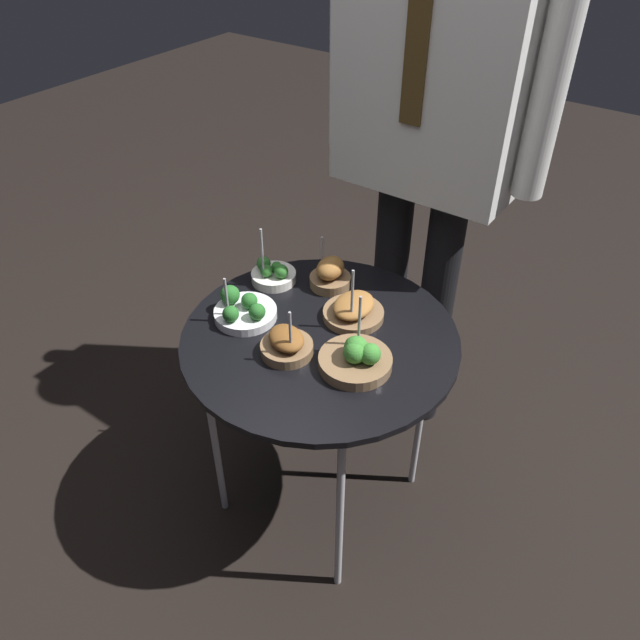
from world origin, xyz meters
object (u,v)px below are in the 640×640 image
Objects in this scene: bowl_broccoli_front_center at (356,357)px; bowl_broccoli_mid_left at (243,310)px; bowl_roast_far_rim at (330,275)px; waiter_figure at (435,97)px; bowl_broccoli_back_right at (273,274)px; serving_cart at (320,348)px; bowl_roast_back_left at (287,344)px; bowl_roast_center at (353,310)px.

bowl_broccoli_front_center is 1.07× the size of bowl_broccoli_mid_left.
bowl_broccoli_front_center is (0.24, -0.24, -0.00)m from bowl_roast_far_rim.
waiter_figure is (0.11, 0.31, 0.42)m from bowl_roast_far_rim.
bowl_broccoli_front_center is (0.38, -0.16, 0.01)m from bowl_broccoli_back_right.
waiter_figure is at bearing 57.13° from bowl_broccoli_back_right.
serving_cart is 0.71m from waiter_figure.
bowl_roast_back_left is 0.74m from waiter_figure.
bowl_roast_center is at bearing 75.99° from serving_cart.
waiter_figure is at bearing 103.62° from bowl_broccoli_front_center.
bowl_roast_center is 1.08× the size of bowl_broccoli_mid_left.
bowl_roast_center is at bearing 75.40° from bowl_roast_back_left.
bowl_broccoli_mid_left is (0.04, -0.17, 0.00)m from bowl_broccoli_back_right.
waiter_figure is (0.00, 0.50, 0.50)m from serving_cart.
bowl_roast_center is 0.59m from waiter_figure.
bowl_roast_back_left reaches higher than bowl_broccoli_mid_left.
bowl_broccoli_mid_left is at bearing -76.27° from bowl_broccoli_back_right.
bowl_roast_far_rim is at bearing -109.20° from waiter_figure.
bowl_broccoli_front_center is (0.16, 0.06, 0.00)m from bowl_roast_back_left.
waiter_figure reaches higher than bowl_roast_center.
serving_cart is at bearing 162.24° from bowl_broccoli_front_center.
bowl_broccoli_front_center is at bearing -76.38° from waiter_figure.
serving_cart is 0.22m from bowl_broccoli_mid_left.
bowl_roast_far_rim is 0.81× the size of bowl_broccoli_front_center.
serving_cart is 4.95× the size of bowl_roast_far_rim.
serving_cart is 4.74× the size of bowl_roast_back_left.
bowl_broccoli_mid_left is 0.09× the size of waiter_figure.
bowl_broccoli_back_right is 0.10× the size of waiter_figure.
bowl_roast_back_left is (-0.05, -0.21, 0.00)m from bowl_roast_center.
bowl_roast_center is at bearing 35.69° from bowl_broccoli_mid_left.
bowl_broccoli_back_right is at bearing 154.39° from serving_cart.
waiter_figure reaches higher than bowl_broccoli_back_right.
bowl_roast_far_rim is at bearing 68.32° from bowl_broccoli_mid_left.
bowl_broccoli_front_center reaches higher than bowl_roast_back_left.
bowl_broccoli_back_right is at bearing 103.73° from bowl_broccoli_mid_left.
bowl_broccoli_front_center reaches higher than serving_cart.
bowl_roast_back_left is 0.91× the size of bowl_broccoli_mid_left.
bowl_broccoli_mid_left is at bearing -110.32° from waiter_figure.
bowl_broccoli_front_center is 0.10× the size of waiter_figure.
bowl_roast_back_left is (-0.03, -0.10, 0.07)m from serving_cart.
bowl_broccoli_mid_left is (-0.23, -0.17, -0.00)m from bowl_roast_center.
serving_cart is at bearing 74.75° from bowl_roast_back_left.
serving_cart is 0.40× the size of waiter_figure.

